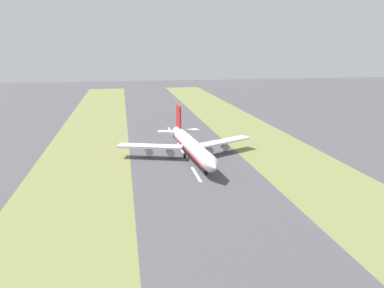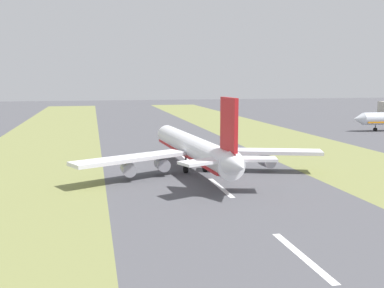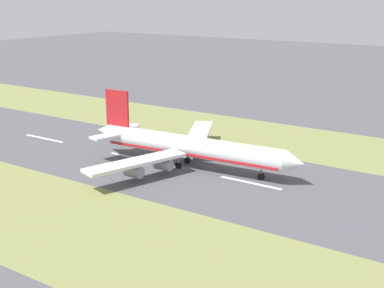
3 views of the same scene
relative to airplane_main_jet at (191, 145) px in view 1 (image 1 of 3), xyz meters
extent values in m
plane|color=#4C4C51|center=(1.94, -0.13, -6.02)|extent=(800.00, 800.00, 0.00)
cube|color=olive|center=(-43.06, -0.13, -6.02)|extent=(40.00, 600.00, 0.01)
cube|color=olive|center=(46.94, -0.13, -6.02)|extent=(40.00, 600.00, 0.01)
cube|color=silver|center=(1.94, -58.10, -6.01)|extent=(1.20, 18.00, 0.01)
cube|color=silver|center=(1.94, -18.10, -6.01)|extent=(1.20, 18.00, 0.01)
cube|color=silver|center=(1.94, 21.90, -6.01)|extent=(1.20, 18.00, 0.01)
cylinder|color=white|center=(-0.15, 1.90, 0.18)|extent=(10.30, 56.30, 6.00)
cone|color=white|center=(-2.50, 32.31, 0.18)|extent=(6.25, 5.44, 5.88)
cone|color=white|center=(2.24, -29.01, 0.98)|extent=(5.55, 6.38, 5.10)
cube|color=red|center=(-0.15, 1.90, -1.47)|extent=(9.83, 54.04, 0.70)
cube|color=white|center=(-17.04, -6.65, -0.72)|extent=(28.64, 18.28, 0.90)
cube|color=white|center=(17.86, -3.95, -0.72)|extent=(29.46, 14.48, 0.90)
cylinder|color=#93939E|center=(-8.81, -2.78, -3.17)|extent=(3.56, 5.03, 3.20)
cylinder|color=#93939E|center=(-17.51, -6.97, -3.17)|extent=(3.56, 5.03, 3.20)
cylinder|color=#93939E|center=(9.13, -1.39, -3.17)|extent=(3.56, 5.03, 3.20)
cylinder|color=#93939E|center=(18.38, -4.19, -3.17)|extent=(3.56, 5.03, 3.20)
cube|color=red|center=(1.86, -24.02, 8.68)|extent=(1.41, 8.04, 11.00)
cube|color=white|center=(-3.63, -24.45, 1.18)|extent=(10.92, 7.88, 0.60)
cube|color=white|center=(7.34, -23.60, 1.18)|extent=(10.75, 6.62, 0.60)
cylinder|color=#59595E|center=(-1.79, 23.12, -3.52)|extent=(0.50, 0.50, 3.20)
cylinder|color=black|center=(-1.79, 23.12, -5.12)|extent=(1.04, 1.86, 1.80)
cylinder|color=#59595E|center=(-2.51, -1.29, -3.52)|extent=(0.50, 0.50, 3.20)
cylinder|color=black|center=(-2.51, -1.29, -5.12)|extent=(1.04, 1.86, 1.80)
cylinder|color=#59595E|center=(2.68, -0.89, -3.52)|extent=(0.50, 0.50, 3.20)
cylinder|color=black|center=(2.68, -0.89, -5.12)|extent=(1.04, 1.86, 1.80)
camera|label=1|loc=(28.84, 158.15, 42.31)|focal=35.00mm
camera|label=2|loc=(-25.35, -111.80, 17.94)|focal=42.00mm
camera|label=3|loc=(120.84, 83.11, 42.42)|focal=50.00mm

